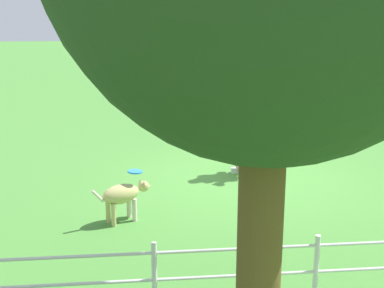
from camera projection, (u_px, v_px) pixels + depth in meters
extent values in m
plane|color=#498A37|center=(243.00, 179.00, 10.19)|extent=(60.00, 60.00, 0.00)
cube|color=silver|center=(238.00, 170.00, 10.53)|extent=(0.26, 0.10, 0.10)
cylinder|color=tan|center=(236.00, 161.00, 10.44)|extent=(0.27, 0.31, 0.37)
cylinder|color=#363757|center=(240.00, 150.00, 10.41)|extent=(0.36, 0.41, 0.37)
cube|color=silver|center=(249.00, 174.00, 10.33)|extent=(0.26, 0.10, 0.10)
cylinder|color=tan|center=(247.00, 165.00, 10.25)|extent=(0.27, 0.31, 0.37)
cylinder|color=#363757|center=(249.00, 152.00, 10.24)|extent=(0.36, 0.41, 0.37)
cube|color=beige|center=(246.00, 133.00, 10.25)|extent=(0.53, 0.52, 0.58)
cylinder|color=beige|center=(237.00, 128.00, 10.36)|extent=(0.15, 0.16, 0.29)
cylinder|color=beige|center=(253.00, 132.00, 10.08)|extent=(0.15, 0.16, 0.29)
cylinder|color=tan|center=(247.00, 144.00, 9.98)|extent=(0.28, 0.24, 0.19)
cylinder|color=tan|center=(235.00, 136.00, 10.39)|extent=(0.15, 0.16, 0.27)
sphere|color=tan|center=(243.00, 115.00, 10.09)|extent=(0.21, 0.21, 0.21)
cylinder|color=#1537B1|center=(243.00, 110.00, 10.06)|extent=(0.22, 0.22, 0.07)
cylinder|color=#1537B1|center=(239.00, 113.00, 10.01)|extent=(0.12, 0.12, 0.02)
ellipsoid|color=tan|center=(121.00, 194.00, 8.20)|extent=(0.66, 0.55, 0.30)
ellipsoid|color=beige|center=(130.00, 194.00, 8.29)|extent=(0.15, 0.21, 0.18)
sphere|color=tan|center=(144.00, 186.00, 8.41)|extent=(0.17, 0.17, 0.17)
cone|color=tan|center=(149.00, 186.00, 8.46)|extent=(0.12, 0.12, 0.09)
cone|color=tan|center=(144.00, 183.00, 8.33)|extent=(0.06, 0.06, 0.07)
cone|color=tan|center=(141.00, 181.00, 8.42)|extent=(0.06, 0.06, 0.07)
cylinder|color=beige|center=(135.00, 210.00, 8.30)|extent=(0.10, 0.10, 0.35)
cylinder|color=beige|center=(129.00, 206.00, 8.44)|extent=(0.10, 0.10, 0.35)
cylinder|color=tan|center=(114.00, 215.00, 8.10)|extent=(0.10, 0.10, 0.35)
cylinder|color=tan|center=(108.00, 211.00, 8.24)|extent=(0.10, 0.10, 0.35)
cylinder|color=beige|center=(98.00, 196.00, 7.97)|extent=(0.20, 0.14, 0.23)
cylinder|color=#2E8BE4|center=(135.00, 172.00, 8.23)|extent=(0.29, 0.29, 0.04)
cylinder|color=#EA5C13|center=(243.00, 149.00, 9.91)|extent=(0.31, 0.31, 0.11)
cylinder|color=white|center=(316.00, 269.00, 6.08)|extent=(0.06, 0.06, 0.80)
cylinder|color=white|center=(154.00, 277.00, 5.91)|extent=(0.06, 0.06, 0.80)
cylinder|color=white|center=(316.00, 272.00, 6.09)|extent=(17.92, 0.04, 0.04)
cylinder|color=white|center=(318.00, 245.00, 6.01)|extent=(17.92, 0.04, 0.04)
cylinder|color=brown|center=(261.00, 217.00, 4.77)|extent=(0.40, 0.40, 2.94)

